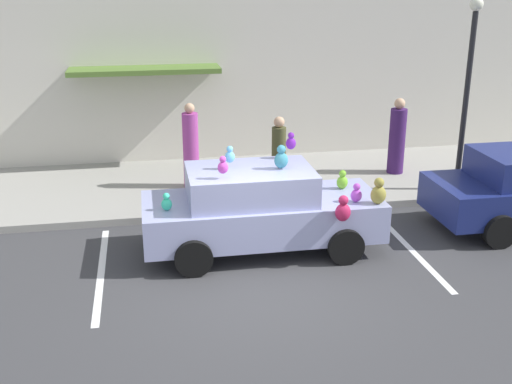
% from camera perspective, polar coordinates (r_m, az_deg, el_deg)
% --- Properties ---
extents(ground_plane, '(60.00, 60.00, 0.00)m').
position_cam_1_polar(ground_plane, '(10.27, 0.55, -8.56)').
color(ground_plane, '#38383A').
extents(sidewalk, '(24.00, 4.00, 0.15)m').
position_cam_1_polar(sidewalk, '(14.79, -3.07, 0.72)').
color(sidewalk, gray).
rests_on(sidewalk, ground).
extents(storefront_building, '(24.00, 1.25, 6.40)m').
position_cam_1_polar(storefront_building, '(16.21, -4.34, 13.66)').
color(storefront_building, beige).
rests_on(storefront_building, ground).
extents(parking_stripe_front, '(0.12, 3.60, 0.01)m').
position_cam_1_polar(parking_stripe_front, '(11.95, 13.69, -4.90)').
color(parking_stripe_front, silver).
rests_on(parking_stripe_front, ground).
extents(parking_stripe_rear, '(0.12, 3.60, 0.01)m').
position_cam_1_polar(parking_stripe_rear, '(11.04, -13.83, -7.02)').
color(parking_stripe_rear, silver).
rests_on(parking_stripe_rear, ground).
extents(plush_covered_car, '(4.23, 1.97, 2.03)m').
position_cam_1_polar(plush_covered_car, '(11.24, 0.34, -1.52)').
color(plush_covered_car, '#979DCA').
rests_on(plush_covered_car, ground).
extents(teddy_bear_on_sidewalk, '(0.35, 0.29, 0.67)m').
position_cam_1_polar(teddy_bear_on_sidewalk, '(13.43, 1.18, 0.52)').
color(teddy_bear_on_sidewalk, brown).
rests_on(teddy_bear_on_sidewalk, sidewalk).
extents(street_lamp_post, '(0.28, 0.28, 4.14)m').
position_cam_1_polar(street_lamp_post, '(14.32, 18.67, 9.82)').
color(street_lamp_post, black).
rests_on(street_lamp_post, sidewalk).
extents(pedestrian_near_shopfront, '(0.31, 0.31, 1.68)m').
position_cam_1_polar(pedestrian_near_shopfront, '(13.90, 2.07, 3.27)').
color(pedestrian_near_shopfront, '#444527').
rests_on(pedestrian_near_shopfront, sidewalk).
extents(pedestrian_walking_past, '(0.35, 0.35, 1.92)m').
position_cam_1_polar(pedestrian_walking_past, '(14.20, -5.92, 3.95)').
color(pedestrian_walking_past, '#A03C90').
rests_on(pedestrian_walking_past, sidewalk).
extents(pedestrian_by_lamp, '(0.39, 0.39, 1.83)m').
position_cam_1_polar(pedestrian_by_lamp, '(15.53, 12.65, 4.72)').
color(pedestrian_by_lamp, '#3A1B55').
rests_on(pedestrian_by_lamp, sidewalk).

